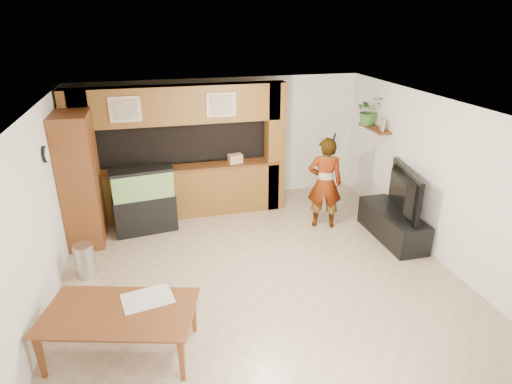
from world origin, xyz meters
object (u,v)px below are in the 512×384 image
object	(u,v)px
pantry_cabinet	(80,180)
television	(397,191)
aquarium	(144,201)
person	(325,183)
dining_table	(121,334)

from	to	relation	value
pantry_cabinet	television	size ratio (longest dim) A/B	1.67
aquarium	person	distance (m)	3.36
television	person	bearing A→B (deg)	67.28
dining_table	television	bearing A→B (deg)	37.20
pantry_cabinet	television	world-z (taller)	pantry_cabinet
pantry_cabinet	aquarium	xyz separation A→B (m)	(1.01, 0.10, -0.55)
pantry_cabinet	aquarium	bearing A→B (deg)	5.64
person	television	bearing A→B (deg)	163.92
person	dining_table	bearing A→B (deg)	55.75
pantry_cabinet	television	distance (m)	5.50
dining_table	person	bearing A→B (deg)	51.31
aquarium	television	xyz separation A→B (m)	(4.34, -1.35, 0.32)
aquarium	person	xyz separation A→B (m)	(3.30, -0.59, 0.27)
television	person	distance (m)	1.29
television	dining_table	xyz separation A→B (m)	(-4.65, -1.86, -0.62)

